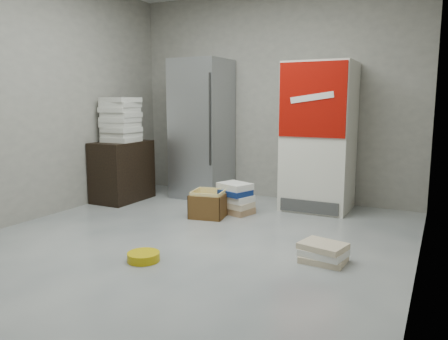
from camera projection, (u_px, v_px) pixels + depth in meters
name	position (u px, v px, depth m)	size (l,w,h in m)	color
ground	(173.00, 250.00, 3.95)	(5.00, 5.00, 0.00)	#B4B4AF
room_shell	(169.00, 46.00, 3.67)	(4.04, 5.04, 2.82)	gray
steel_fridge	(202.00, 129.00, 6.08)	(0.70, 0.72, 1.90)	#A2A5AA
coke_cooler	(319.00, 137.00, 5.35)	(0.80, 0.73, 1.80)	silver
wood_shelf	(122.00, 171.00, 5.89)	(0.50, 0.80, 0.80)	black
supply_box_stack	(121.00, 120.00, 5.78)	(0.44, 0.44, 0.58)	silver
phonebook_stack_main	(236.00, 198.00, 5.22)	(0.46, 0.42, 0.37)	#A17B57
phonebook_stack_side	(323.00, 253.00, 3.65)	(0.41, 0.35, 0.16)	beige
cardboard_box	(209.00, 206.00, 5.08)	(0.45, 0.45, 0.31)	yellow
bucket_lid	(144.00, 257.00, 3.68)	(0.27, 0.27, 0.07)	gold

